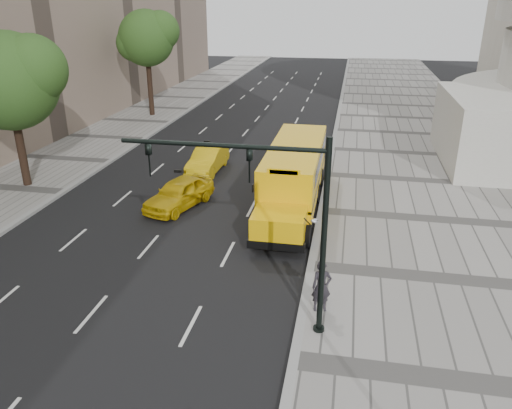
% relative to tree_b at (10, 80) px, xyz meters
% --- Properties ---
extents(ground, '(140.00, 140.00, 0.00)m').
position_rel_tree_b_xyz_m(ground, '(10.40, -0.65, -5.90)').
color(ground, black).
rests_on(ground, ground).
extents(sidewalk_museum, '(12.00, 140.00, 0.15)m').
position_rel_tree_b_xyz_m(sidewalk_museum, '(22.40, -0.65, -5.83)').
color(sidewalk_museum, gray).
rests_on(sidewalk_museum, ground).
extents(sidewalk_far, '(6.00, 140.00, 0.15)m').
position_rel_tree_b_xyz_m(sidewalk_far, '(-0.60, -0.65, -5.83)').
color(sidewalk_far, gray).
rests_on(sidewalk_far, ground).
extents(curb_museum, '(0.30, 140.00, 0.15)m').
position_rel_tree_b_xyz_m(curb_museum, '(16.40, -0.65, -5.83)').
color(curb_museum, gray).
rests_on(curb_museum, ground).
extents(curb_far, '(0.30, 140.00, 0.15)m').
position_rel_tree_b_xyz_m(curb_far, '(2.40, -0.65, -5.83)').
color(curb_far, gray).
rests_on(curb_far, ground).
extents(tree_b, '(5.74, 5.10, 8.41)m').
position_rel_tree_b_xyz_m(tree_b, '(0.00, 0.00, 0.00)').
color(tree_b, black).
rests_on(tree_b, ground).
extents(tree_c, '(5.30, 4.71, 9.07)m').
position_rel_tree_b_xyz_m(tree_c, '(-0.01, 18.60, 0.85)').
color(tree_c, black).
rests_on(tree_c, ground).
extents(school_bus, '(2.96, 11.56, 3.19)m').
position_rel_tree_b_xyz_m(school_bus, '(14.90, 0.50, -4.14)').
color(school_bus, '#FBBB07').
rests_on(school_bus, ground).
extents(taxi_near, '(3.02, 4.69, 1.49)m').
position_rel_tree_b_xyz_m(taxi_near, '(9.28, -1.17, -5.16)').
color(taxi_near, gold).
rests_on(taxi_near, ground).
extents(taxi_far, '(1.67, 4.46, 1.45)m').
position_rel_tree_b_xyz_m(taxi_far, '(9.12, 4.56, -5.18)').
color(taxi_far, gold).
rests_on(taxi_far, ground).
extents(pedestrian, '(0.74, 0.58, 1.80)m').
position_rel_tree_b_xyz_m(pedestrian, '(16.97, -9.17, -4.86)').
color(pedestrian, '#28252B').
rests_on(pedestrian, sidewalk_museum).
extents(traffic_signal, '(6.18, 0.36, 6.40)m').
position_rel_tree_b_xyz_m(traffic_signal, '(15.60, -10.30, -1.81)').
color(traffic_signal, black).
rests_on(traffic_signal, ground).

